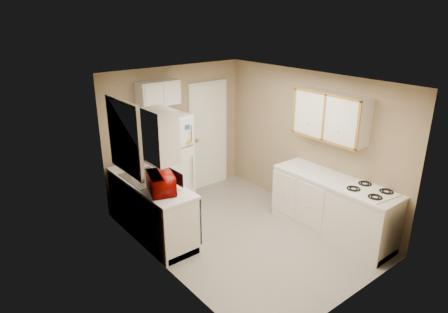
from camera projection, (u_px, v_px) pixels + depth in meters
floor at (244, 234)px, 6.24m from camera, size 3.80×3.80×0.00m
ceiling at (247, 80)px, 5.40m from camera, size 3.80×3.80×0.00m
wall_left at (162, 188)px, 5.00m from camera, size 3.80×3.80×0.00m
wall_right at (308, 144)px, 6.64m from camera, size 3.80×3.80×0.00m
wall_back at (176, 133)px, 7.21m from camera, size 2.80×2.80×0.00m
wall_front at (358, 211)px, 4.43m from camera, size 2.80×2.80×0.00m
left_counter at (152, 208)px, 6.10m from camera, size 0.60×1.80×0.90m
dishwasher at (189, 215)px, 5.82m from camera, size 0.03×0.58×0.72m
sink at (145, 180)px, 6.07m from camera, size 0.54×0.74×0.16m
microwave at (161, 182)px, 5.53m from camera, size 0.56×0.42×0.33m
soap_bottle at (131, 164)px, 6.30m from camera, size 0.10×0.10×0.20m
window_blinds at (125, 137)px, 5.66m from camera, size 0.10×0.98×1.08m
upper_cabinet_left at (161, 136)px, 5.04m from camera, size 0.30×0.45×0.70m
refrigerator at (167, 161)px, 6.88m from camera, size 0.75×0.73×1.67m
cabinet_over_fridge at (158, 93)px, 6.59m from camera, size 0.70×0.30×0.40m
interior_door at (208, 136)px, 7.66m from camera, size 0.86×0.06×2.08m
right_counter at (332, 207)px, 6.14m from camera, size 0.60×2.00×0.90m
stove at (365, 223)px, 5.78m from camera, size 0.60×0.71×0.79m
upper_cabinet_right at (331, 116)px, 5.97m from camera, size 0.30×1.20×0.70m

